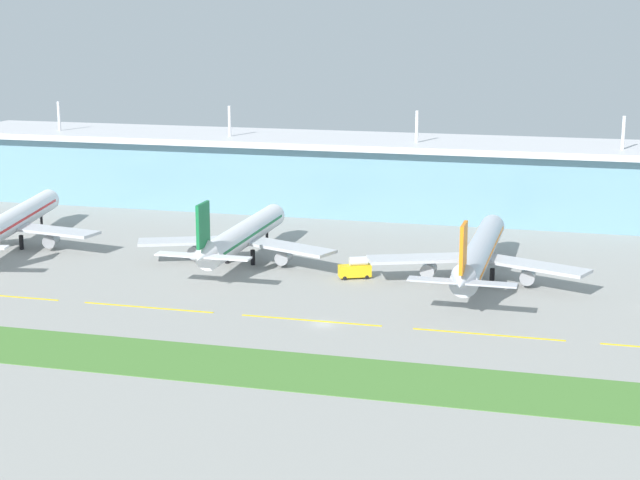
% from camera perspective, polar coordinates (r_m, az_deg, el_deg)
% --- Properties ---
extents(ground_plane, '(600.00, 600.00, 0.00)m').
position_cam_1_polar(ground_plane, '(193.42, 0.20, -4.78)').
color(ground_plane, gray).
extents(terminal_building, '(288.00, 34.00, 30.79)m').
position_cam_1_polar(terminal_building, '(295.90, 5.59, 3.57)').
color(terminal_building, '#6693A8').
rests_on(terminal_building, ground).
extents(airliner_nearest, '(47.78, 69.56, 18.90)m').
position_cam_1_polar(airliner_nearest, '(264.85, -17.08, 0.94)').
color(airliner_nearest, white).
rests_on(airliner_nearest, ground).
extents(airliner_near_middle, '(48.80, 58.36, 18.90)m').
position_cam_1_polar(airliner_near_middle, '(239.05, -4.44, 0.22)').
color(airliner_near_middle, silver).
rests_on(airliner_near_middle, ground).
extents(airliner_far_middle, '(48.80, 65.85, 18.90)m').
position_cam_1_polar(airliner_far_middle, '(224.23, 8.94, -0.74)').
color(airliner_far_middle, '#ADB2BC').
rests_on(airliner_far_middle, ground).
extents(taxiway_stripe_mid_west, '(28.00, 0.70, 0.04)m').
position_cam_1_polar(taxiway_stripe_mid_west, '(207.02, -9.66, -3.77)').
color(taxiway_stripe_mid_west, yellow).
rests_on(taxiway_stripe_mid_west, ground).
extents(taxiway_stripe_centre, '(28.00, 0.70, 0.04)m').
position_cam_1_polar(taxiway_stripe_centre, '(195.79, -0.52, -4.55)').
color(taxiway_stripe_centre, yellow).
rests_on(taxiway_stripe_centre, ground).
extents(taxiway_stripe_mid_east, '(28.00, 0.70, 0.04)m').
position_cam_1_polar(taxiway_stripe_mid_east, '(190.07, 9.45, -5.28)').
color(taxiway_stripe_mid_east, yellow).
rests_on(taxiway_stripe_mid_east, ground).
extents(grass_verge, '(300.00, 18.00, 0.10)m').
position_cam_1_polar(grass_verge, '(169.67, -2.05, -7.34)').
color(grass_verge, '#477A33').
rests_on(grass_verge, ground).
extents(fuel_truck, '(7.62, 5.42, 4.95)m').
position_cam_1_polar(fuel_truck, '(225.48, 2.02, -1.61)').
color(fuel_truck, gold).
rests_on(fuel_truck, ground).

